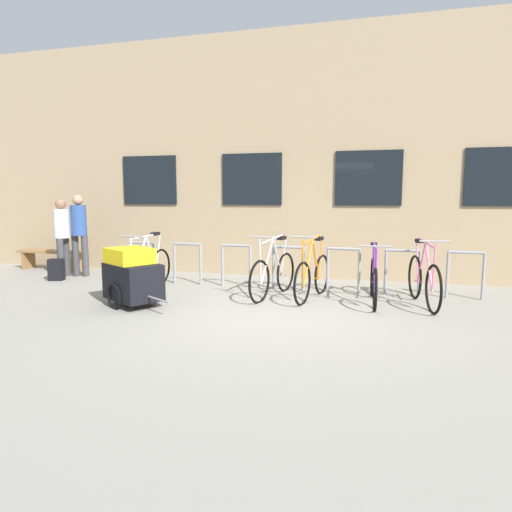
{
  "coord_description": "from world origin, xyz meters",
  "views": [
    {
      "loc": [
        1.43,
        -6.16,
        1.71
      ],
      "look_at": [
        -0.68,
        1.6,
        0.64
      ],
      "focal_mm": 31.7,
      "sensor_mm": 36.0,
      "label": 1
    }
  ],
  "objects_px": {
    "bicycle_orange": "(313,276)",
    "bike_trailer": "(132,276)",
    "bicycle_purple": "(374,280)",
    "wooden_bench": "(52,255)",
    "bicycle_white": "(147,268)",
    "backpack": "(56,270)",
    "bicycle_pink": "(424,280)",
    "person_browsing": "(79,230)",
    "person_by_bench": "(62,232)",
    "bicycle_silver": "(273,274)"
  },
  "relations": [
    {
      "from": "bike_trailer",
      "to": "backpack",
      "type": "xyz_separation_m",
      "value": [
        -2.62,
        1.49,
        -0.25
      ]
    },
    {
      "from": "bicycle_orange",
      "to": "person_by_bench",
      "type": "xyz_separation_m",
      "value": [
        -5.41,
        0.67,
        0.56
      ]
    },
    {
      "from": "bicycle_purple",
      "to": "bicycle_silver",
      "type": "relative_size",
      "value": 1.02
    },
    {
      "from": "bicycle_pink",
      "to": "wooden_bench",
      "type": "relative_size",
      "value": 1.03
    },
    {
      "from": "bicycle_pink",
      "to": "backpack",
      "type": "relative_size",
      "value": 3.96
    },
    {
      "from": "bicycle_pink",
      "to": "person_by_bench",
      "type": "relative_size",
      "value": 1.05
    },
    {
      "from": "bicycle_orange",
      "to": "wooden_bench",
      "type": "relative_size",
      "value": 0.97
    },
    {
      "from": "person_by_bench",
      "to": "backpack",
      "type": "height_order",
      "value": "person_by_bench"
    },
    {
      "from": "bicycle_pink",
      "to": "bicycle_silver",
      "type": "distance_m",
      "value": 2.43
    },
    {
      "from": "person_browsing",
      "to": "backpack",
      "type": "bearing_deg",
      "value": -107.32
    },
    {
      "from": "bicycle_purple",
      "to": "bike_trailer",
      "type": "relative_size",
      "value": 1.25
    },
    {
      "from": "bicycle_pink",
      "to": "bicycle_white",
      "type": "relative_size",
      "value": 1.0
    },
    {
      "from": "bicycle_orange",
      "to": "bike_trailer",
      "type": "xyz_separation_m",
      "value": [
        -2.66,
        -1.21,
        0.08
      ]
    },
    {
      "from": "bicycle_pink",
      "to": "wooden_bench",
      "type": "height_order",
      "value": "bicycle_pink"
    },
    {
      "from": "bicycle_pink",
      "to": "bicycle_orange",
      "type": "bearing_deg",
      "value": -179.39
    },
    {
      "from": "bicycle_purple",
      "to": "wooden_bench",
      "type": "height_order",
      "value": "bicycle_purple"
    },
    {
      "from": "bicycle_white",
      "to": "bike_trailer",
      "type": "xyz_separation_m",
      "value": [
        0.41,
        -1.21,
        0.08
      ]
    },
    {
      "from": "bicycle_white",
      "to": "wooden_bench",
      "type": "bearing_deg",
      "value": 156.42
    },
    {
      "from": "bike_trailer",
      "to": "wooden_bench",
      "type": "distance_m",
      "value": 4.48
    },
    {
      "from": "bicycle_silver",
      "to": "bicycle_pink",
      "type": "bearing_deg",
      "value": 0.48
    },
    {
      "from": "bicycle_pink",
      "to": "bicycle_white",
      "type": "height_order",
      "value": "bicycle_pink"
    },
    {
      "from": "bicycle_white",
      "to": "bicycle_orange",
      "type": "distance_m",
      "value": 3.07
    },
    {
      "from": "bike_trailer",
      "to": "person_by_bench",
      "type": "distance_m",
      "value": 3.36
    },
    {
      "from": "bicycle_pink",
      "to": "bicycle_silver",
      "type": "height_order",
      "value": "bicycle_silver"
    },
    {
      "from": "bicycle_pink",
      "to": "bicycle_orange",
      "type": "distance_m",
      "value": 1.75
    },
    {
      "from": "bicycle_white",
      "to": "wooden_bench",
      "type": "distance_m",
      "value": 3.53
    },
    {
      "from": "person_browsing",
      "to": "backpack",
      "type": "distance_m",
      "value": 0.98
    },
    {
      "from": "bicycle_purple",
      "to": "bike_trailer",
      "type": "bearing_deg",
      "value": -161.72
    },
    {
      "from": "bicycle_pink",
      "to": "bicycle_white",
      "type": "xyz_separation_m",
      "value": [
        -4.82,
        -0.03,
        -0.01
      ]
    },
    {
      "from": "person_by_bench",
      "to": "bicycle_orange",
      "type": "bearing_deg",
      "value": -7.03
    },
    {
      "from": "bike_trailer",
      "to": "wooden_bench",
      "type": "xyz_separation_m",
      "value": [
        -3.64,
        2.62,
        -0.13
      ]
    },
    {
      "from": "bicycle_purple",
      "to": "wooden_bench",
      "type": "distance_m",
      "value": 7.43
    },
    {
      "from": "bicycle_pink",
      "to": "bicycle_orange",
      "type": "relative_size",
      "value": 1.06
    },
    {
      "from": "bicycle_silver",
      "to": "bike_trailer",
      "type": "xyz_separation_m",
      "value": [
        -1.99,
        -1.21,
        0.07
      ]
    },
    {
      "from": "bicycle_white",
      "to": "bicycle_silver",
      "type": "relative_size",
      "value": 1.01
    },
    {
      "from": "wooden_bench",
      "to": "bicycle_purple",
      "type": "bearing_deg",
      "value": -10.94
    },
    {
      "from": "bicycle_pink",
      "to": "bicycle_purple",
      "type": "height_order",
      "value": "bicycle_pink"
    },
    {
      "from": "bicycle_pink",
      "to": "bicycle_orange",
      "type": "height_order",
      "value": "bicycle_orange"
    },
    {
      "from": "bicycle_purple",
      "to": "person_by_bench",
      "type": "relative_size",
      "value": 1.06
    },
    {
      "from": "bicycle_pink",
      "to": "person_browsing",
      "type": "distance_m",
      "value": 6.94
    },
    {
      "from": "person_browsing",
      "to": "bicycle_white",
      "type": "bearing_deg",
      "value": -22.33
    },
    {
      "from": "wooden_bench",
      "to": "person_browsing",
      "type": "distance_m",
      "value": 1.48
    },
    {
      "from": "wooden_bench",
      "to": "bike_trailer",
      "type": "bearing_deg",
      "value": -35.73
    },
    {
      "from": "bicycle_silver",
      "to": "bike_trailer",
      "type": "bearing_deg",
      "value": -148.63
    },
    {
      "from": "bicycle_pink",
      "to": "person_by_bench",
      "type": "height_order",
      "value": "person_by_bench"
    },
    {
      "from": "person_by_bench",
      "to": "backpack",
      "type": "bearing_deg",
      "value": -72.7
    },
    {
      "from": "bicycle_pink",
      "to": "person_browsing",
      "type": "bearing_deg",
      "value": 173.25
    },
    {
      "from": "bicycle_purple",
      "to": "bicycle_orange",
      "type": "bearing_deg",
      "value": 179.64
    },
    {
      "from": "bicycle_orange",
      "to": "wooden_bench",
      "type": "xyz_separation_m",
      "value": [
        -6.3,
        1.4,
        -0.06
      ]
    },
    {
      "from": "wooden_bench",
      "to": "backpack",
      "type": "bearing_deg",
      "value": -48.12
    }
  ]
}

